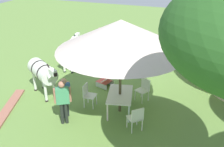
% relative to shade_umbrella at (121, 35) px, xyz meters
% --- Properties ---
extents(ground_plane, '(36.00, 36.00, 0.00)m').
position_rel_shade_umbrella_xyz_m(ground_plane, '(-1.53, -1.03, -2.94)').
color(ground_plane, olive).
extents(shade_umbrella, '(4.37, 4.37, 3.46)m').
position_rel_shade_umbrella_xyz_m(shade_umbrella, '(0.00, 0.00, 0.00)').
color(shade_umbrella, '#4C402B').
rests_on(shade_umbrella, ground_plane).
extents(patio_dining_table, '(1.61, 1.17, 0.74)m').
position_rel_shade_umbrella_xyz_m(patio_dining_table, '(0.00, -0.00, -2.28)').
color(patio_dining_table, silver).
rests_on(patio_dining_table, ground_plane).
extents(patio_chair_west_end, '(0.46, 0.44, 0.90)m').
position_rel_shade_umbrella_xyz_m(patio_chair_west_end, '(0.05, -1.26, -2.42)').
color(patio_chair_west_end, silver).
rests_on(patio_chair_west_end, ground_plane).
extents(patio_chair_near_lawn, '(0.61, 0.61, 0.90)m').
position_rel_shade_umbrella_xyz_m(patio_chair_near_lawn, '(0.92, 0.86, -2.42)').
color(patio_chair_near_lawn, white).
rests_on(patio_chair_near_lawn, ground_plane).
extents(patio_chair_near_hut, '(0.58, 0.59, 0.90)m').
position_rel_shade_umbrella_xyz_m(patio_chair_near_hut, '(-1.10, 0.62, -2.42)').
color(patio_chair_near_hut, silver).
rests_on(patio_chair_near_hut, ground_plane).
extents(guest_beside_umbrella, '(0.40, 0.51, 1.63)m').
position_rel_shade_umbrella_xyz_m(guest_beside_umbrella, '(1.36, -1.56, -1.97)').
color(guest_beside_umbrella, black).
rests_on(guest_beside_umbrella, ground_plane).
extents(guest_behind_table, '(0.55, 0.24, 1.54)m').
position_rel_shade_umbrella_xyz_m(guest_behind_table, '(0.99, -1.69, -2.01)').
color(guest_behind_table, black).
rests_on(guest_behind_table, ground_plane).
extents(standing_watcher, '(0.39, 0.59, 1.77)m').
position_rel_shade_umbrella_xyz_m(standing_watcher, '(-4.45, -2.60, -1.87)').
color(standing_watcher, black).
rests_on(standing_watcher, ground_plane).
extents(striped_lounge_chair, '(0.75, 0.92, 0.66)m').
position_rel_shade_umbrella_xyz_m(striped_lounge_chair, '(-1.65, -1.18, -2.68)').
color(striped_lounge_chair, '#CA4F46').
rests_on(striped_lounge_chair, ground_plane).
extents(zebra_nearest_camera, '(1.69, 1.69, 1.50)m').
position_rel_shade_umbrella_xyz_m(zebra_nearest_camera, '(-3.67, -0.48, -1.98)').
color(zebra_nearest_camera, silver).
rests_on(zebra_nearest_camera, ground_plane).
extents(zebra_by_umbrella, '(1.43, 1.89, 1.59)m').
position_rel_shade_umbrella_xyz_m(zebra_by_umbrella, '(-0.10, -3.27, -1.89)').
color(zebra_by_umbrella, silver).
rests_on(zebra_by_umbrella, ground_plane).
extents(zebra_toward_hut, '(2.16, 0.91, 1.58)m').
position_rel_shade_umbrella_xyz_m(zebra_toward_hut, '(-2.97, -3.52, -1.90)').
color(zebra_toward_hut, silver).
rests_on(zebra_toward_hut, ground_plane).
extents(brick_patio_kerb, '(2.77, 1.24, 0.08)m').
position_rel_shade_umbrella_xyz_m(brick_patio_kerb, '(1.33, -4.01, -2.90)').
color(brick_patio_kerb, '#9C614F').
rests_on(brick_patio_kerb, ground_plane).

